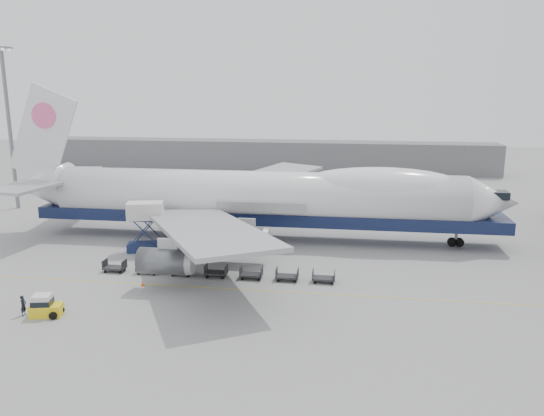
% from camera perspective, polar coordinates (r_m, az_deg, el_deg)
% --- Properties ---
extents(ground, '(260.00, 260.00, 0.00)m').
position_cam_1_polar(ground, '(58.42, -3.55, -6.52)').
color(ground, gray).
rests_on(ground, ground).
extents(apron_line, '(60.00, 0.15, 0.01)m').
position_cam_1_polar(apron_line, '(52.93, -4.88, -8.65)').
color(apron_line, gold).
rests_on(apron_line, ground).
extents(hangar, '(110.00, 8.00, 7.00)m').
position_cam_1_polar(hangar, '(126.74, -1.55, 5.69)').
color(hangar, slate).
rests_on(hangar, ground).
extents(floodlight_mast, '(2.40, 2.40, 25.43)m').
position_cam_1_polar(floodlight_mast, '(94.62, -26.46, 8.46)').
color(floodlight_mast, slate).
rests_on(floodlight_mast, ground).
extents(airliner, '(67.00, 55.30, 19.98)m').
position_cam_1_polar(airliner, '(68.19, -1.03, 1.24)').
color(airliner, white).
rests_on(airliner, ground).
extents(catering_truck, '(4.92, 3.88, 6.00)m').
position_cam_1_polar(catering_truck, '(65.30, -13.41, -1.62)').
color(catering_truck, navy).
rests_on(catering_truck, ground).
extents(baggage_tug, '(2.86, 1.93, 1.92)m').
position_cam_1_polar(baggage_tug, '(50.60, -23.25, -9.71)').
color(baggage_tug, yellow).
rests_on(baggage_tug, ground).
extents(ground_worker, '(0.46, 0.68, 1.82)m').
position_cam_1_polar(ground_worker, '(51.43, -25.18, -9.47)').
color(ground_worker, black).
rests_on(ground_worker, ground).
extents(traffic_cone, '(0.34, 0.34, 0.50)m').
position_cam_1_polar(traffic_cone, '(54.94, -13.75, -7.91)').
color(traffic_cone, '#E85B0C').
rests_on(traffic_cone, ground).
extents(dolly_0, '(2.30, 1.35, 1.30)m').
position_cam_1_polar(dolly_0, '(59.67, -16.56, -6.10)').
color(dolly_0, '#2D2D30').
rests_on(dolly_0, ground).
extents(dolly_1, '(2.30, 1.35, 1.30)m').
position_cam_1_polar(dolly_1, '(58.23, -13.20, -6.37)').
color(dolly_1, '#2D2D30').
rests_on(dolly_1, ground).
extents(dolly_2, '(2.30, 1.35, 1.30)m').
position_cam_1_polar(dolly_2, '(57.01, -9.68, -6.62)').
color(dolly_2, '#2D2D30').
rests_on(dolly_2, ground).
extents(dolly_3, '(2.30, 1.35, 1.30)m').
position_cam_1_polar(dolly_3, '(56.01, -6.02, -6.87)').
color(dolly_3, '#2D2D30').
rests_on(dolly_3, ground).
extents(dolly_4, '(2.30, 1.35, 1.30)m').
position_cam_1_polar(dolly_4, '(55.24, -2.24, -7.09)').
color(dolly_4, '#2D2D30').
rests_on(dolly_4, ground).
extents(dolly_5, '(2.30, 1.35, 1.30)m').
position_cam_1_polar(dolly_5, '(54.72, 1.64, -7.28)').
color(dolly_5, '#2D2D30').
rests_on(dolly_5, ground).
extents(dolly_6, '(2.30, 1.35, 1.30)m').
position_cam_1_polar(dolly_6, '(54.44, 5.58, -7.45)').
color(dolly_6, '#2D2D30').
rests_on(dolly_6, ground).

